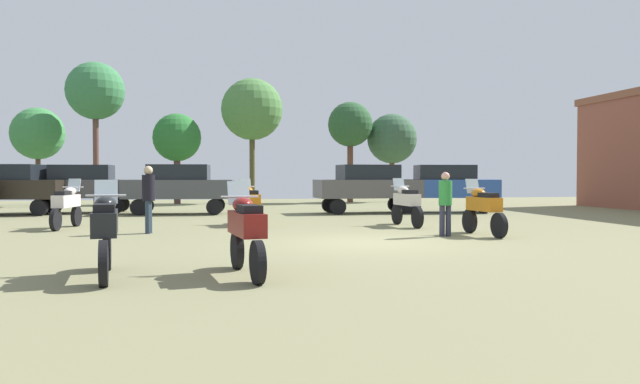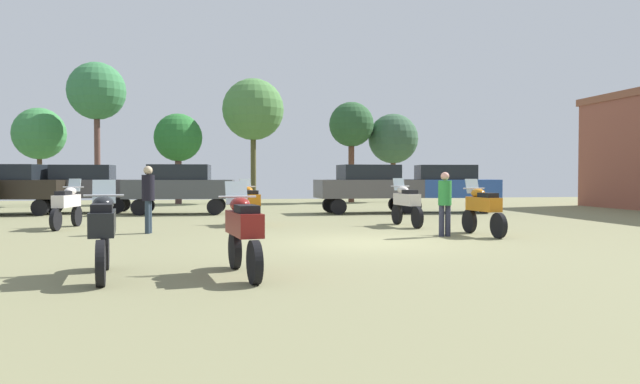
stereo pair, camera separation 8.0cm
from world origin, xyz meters
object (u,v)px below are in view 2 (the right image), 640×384
(motorcycle_3, at_px, (250,202))
(person_1, at_px, (148,194))
(motorcycle_2, at_px, (406,203))
(car_1, at_px, (180,185))
(motorcycle_6, at_px, (244,230))
(car_6, at_px, (10,185))
(person_3, at_px, (445,199))
(motorcycle_8, at_px, (103,230))
(tree_4, at_px, (97,92))
(motorcycle_9, at_px, (67,204))
(motorcycle_1, at_px, (483,208))
(tree_1, at_px, (351,125))
(tree_8, at_px, (178,138))
(car_3, at_px, (445,185))
(car_2, at_px, (368,185))
(tree_2, at_px, (39,134))
(tree_5, at_px, (253,110))
(tree_7, at_px, (393,139))
(car_4, at_px, (83,185))

(motorcycle_3, relative_size, person_1, 1.22)
(motorcycle_2, relative_size, car_1, 0.49)
(motorcycle_6, relative_size, car_6, 0.48)
(car_6, relative_size, person_3, 2.71)
(motorcycle_8, distance_m, tree_4, 24.10)
(person_3, bearing_deg, motorcycle_9, -23.42)
(car_1, bearing_deg, car_6, 88.54)
(motorcycle_1, height_order, motorcycle_8, motorcycle_8)
(tree_1, bearing_deg, tree_8, -178.91)
(car_3, height_order, car_6, same)
(person_3, distance_m, tree_1, 19.66)
(motorcycle_8, relative_size, car_2, 0.51)
(motorcycle_1, xyz_separation_m, tree_2, (-16.19, 19.36, 3.04))
(car_6, height_order, person_1, car_6)
(motorcycle_9, bearing_deg, car_6, 126.56)
(car_3, distance_m, tree_5, 13.14)
(motorcycle_6, height_order, motorcycle_8, motorcycle_8)
(car_6, relative_size, tree_8, 0.91)
(motorcycle_3, bearing_deg, tree_7, 49.09)
(motorcycle_6, xyz_separation_m, motorcycle_9, (-4.79, 9.27, -0.00))
(car_2, distance_m, tree_5, 11.52)
(car_3, distance_m, tree_1, 10.47)
(car_4, distance_m, tree_7, 17.83)
(tree_1, height_order, tree_7, tree_1)
(car_3, relative_size, car_4, 1.04)
(car_4, distance_m, tree_1, 15.49)
(car_6, xyz_separation_m, tree_5, (10.14, 8.54, 4.08))
(motorcycle_3, xyz_separation_m, motorcycle_8, (-2.74, -9.27, 0.02))
(car_3, bearing_deg, tree_1, 19.26)
(motorcycle_8, height_order, car_4, car_4)
(car_4, height_order, tree_5, tree_5)
(tree_1, bearing_deg, car_1, -135.35)
(car_1, bearing_deg, tree_1, -40.85)
(motorcycle_6, xyz_separation_m, person_3, (5.35, 5.19, 0.24))
(motorcycle_9, height_order, car_3, car_3)
(motorcycle_9, bearing_deg, person_3, -14.03)
(person_1, bearing_deg, tree_4, 24.83)
(car_6, distance_m, tree_7, 20.50)
(motorcycle_8, distance_m, tree_8, 24.21)
(motorcycle_3, xyz_separation_m, person_1, (-2.84, -2.18, 0.35))
(motorcycle_8, xyz_separation_m, person_1, (-0.10, 7.10, 0.33))
(car_2, height_order, car_3, same)
(motorcycle_8, relative_size, person_3, 1.36)
(car_6, bearing_deg, motorcycle_9, -144.52)
(person_3, height_order, tree_8, tree_8)
(motorcycle_1, height_order, tree_2, tree_2)
(motorcycle_2, bearing_deg, tree_4, 122.49)
(tree_5, xyz_separation_m, tree_7, (8.24, 0.18, -1.55))
(car_4, distance_m, tree_8, 8.44)
(car_4, bearing_deg, person_3, -135.34)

